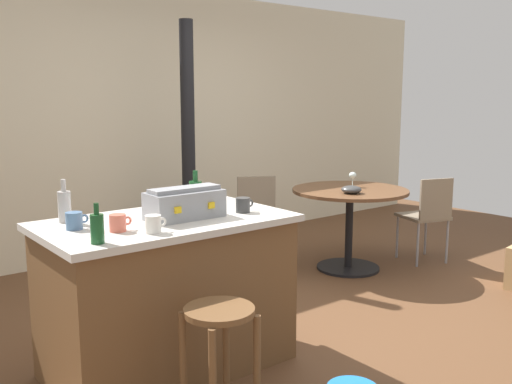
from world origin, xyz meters
The scene contains 19 objects.
ground_plane centered at (0.00, 0.00, 0.00)m, with size 8.80×8.80×0.00m, color brown.
back_wall centered at (0.00, 2.44, 1.35)m, with size 8.00×0.10×2.70m, color beige.
kitchen_island centered at (-1.39, -0.10, 0.46)m, with size 1.43×0.82×0.91m.
wooden_stool centered at (-1.52, -0.82, 0.46)m, with size 0.34×0.34×0.62m.
dining_table centered at (0.93, 0.58, 0.59)m, with size 1.07×1.07×0.77m.
folding_chair_near centered at (1.69, 0.26, 0.50)m, with size 0.51×0.51×0.85m.
folding_chair_far centered at (0.22, 1.04, 0.53)m, with size 0.54×0.54×0.88m.
wood_stove centered at (-0.13, 1.69, 0.55)m, with size 0.44×0.45×2.31m.
toolbox centered at (-1.30, -0.16, 1.00)m, with size 0.44×0.22×0.18m.
bottle_0 centered at (-1.88, 0.17, 1.01)m, with size 0.07×0.07×0.24m.
bottle_1 centered at (-1.93, -0.39, 0.99)m, with size 0.07×0.07×0.20m.
bottle_2 centered at (-1.09, 0.04, 1.01)m, with size 0.08×0.08×0.24m.
cup_0 centered at (-0.96, 0.11, 0.96)m, with size 0.11×0.07×0.09m.
cup_1 centered at (-1.61, -0.37, 0.96)m, with size 0.12×0.08×0.09m.
cup_2 centered at (-0.93, -0.23, 0.96)m, with size 0.12×0.09×0.09m.
cup_3 centered at (-1.74, -0.22, 0.96)m, with size 0.12×0.09×0.09m.
cup_4 centered at (-1.90, -0.04, 0.96)m, with size 0.12×0.09×0.09m.
wine_glass centered at (1.04, 0.66, 0.87)m, with size 0.07×0.07×0.14m.
serving_bowl centered at (0.76, 0.41, 0.80)m, with size 0.18×0.18×0.07m, color #383838.
Camera 1 is at (-2.97, -2.94, 1.61)m, focal length 39.85 mm.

